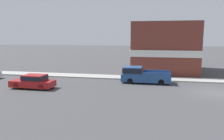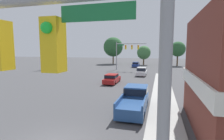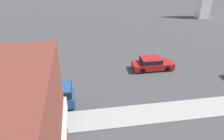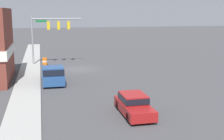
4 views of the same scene
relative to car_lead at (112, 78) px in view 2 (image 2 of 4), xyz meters
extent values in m
cylinder|color=gray|center=(3.85, -22.16, 5.26)|extent=(6.40, 0.18, 0.18)
cube|color=gold|center=(4.95, -22.16, 4.40)|extent=(0.36, 0.36, 1.05)
sphere|color=green|center=(4.95, -22.36, 4.71)|extent=(0.22, 0.22, 0.22)
cube|color=gold|center=(3.65, -22.16, 4.40)|extent=(0.36, 0.36, 1.05)
cube|color=#196B38|center=(5.85, -22.16, 4.97)|extent=(1.40, 0.04, 0.30)
cylinder|color=gray|center=(-3.71, 17.82, 2.79)|extent=(0.22, 0.22, 7.07)
cylinder|color=gray|center=(0.00, 17.82, 5.82)|extent=(7.41, 0.18, 0.18)
cube|color=gold|center=(-1.35, 17.82, 4.96)|extent=(0.36, 0.36, 1.05)
sphere|color=red|center=(-1.35, 17.62, 5.27)|extent=(0.22, 0.22, 0.22)
cube|color=gold|center=(0.20, 17.82, 4.96)|extent=(0.36, 0.36, 1.05)
sphere|color=red|center=(0.20, 17.62, 5.27)|extent=(0.22, 0.22, 0.22)
cube|color=gold|center=(1.75, 17.82, 4.96)|extent=(0.36, 0.36, 1.05)
sphere|color=red|center=(1.75, 17.62, 5.27)|extent=(0.22, 0.22, 0.22)
cube|color=#196B38|center=(-2.51, 17.82, 5.53)|extent=(1.40, 0.04, 0.30)
cylinder|color=black|center=(-0.77, 1.48, -0.41)|extent=(0.22, 0.66, 0.66)
cylinder|color=black|center=(0.77, 1.48, -0.41)|extent=(0.22, 0.66, 0.66)
cylinder|color=black|center=(-0.77, -1.27, -0.41)|extent=(0.22, 0.66, 0.66)
cylinder|color=black|center=(0.77, -1.27, -0.41)|extent=(0.22, 0.66, 0.66)
cube|color=maroon|center=(0.00, 0.10, -0.23)|extent=(1.75, 4.44, 0.65)
cube|color=maroon|center=(0.00, -0.16, 0.38)|extent=(1.61, 2.13, 0.59)
cube|color=black|center=(0.00, -0.16, 0.38)|extent=(1.63, 2.22, 0.41)
cylinder|color=black|center=(2.74, 10.97, -0.41)|extent=(0.22, 0.66, 0.66)
cylinder|color=black|center=(4.33, 10.97, -0.41)|extent=(0.22, 0.66, 0.66)
cylinder|color=black|center=(2.74, 8.05, -0.41)|extent=(0.22, 0.66, 0.66)
cylinder|color=black|center=(4.33, 8.05, -0.41)|extent=(0.22, 0.66, 0.66)
cube|color=silver|center=(3.54, 9.51, -0.19)|extent=(1.81, 4.72, 0.74)
cube|color=silver|center=(3.54, 9.23, 0.55)|extent=(1.67, 2.26, 0.72)
cube|color=black|center=(3.54, 9.23, 0.55)|extent=(1.69, 2.36, 0.51)
cylinder|color=black|center=(-0.66, 27.46, -0.41)|extent=(0.22, 0.66, 0.66)
cylinder|color=black|center=(0.92, 27.46, -0.41)|extent=(0.22, 0.66, 0.66)
cylinder|color=black|center=(-0.66, 24.75, -0.41)|extent=(0.22, 0.66, 0.66)
cylinder|color=black|center=(0.92, 24.75, -0.41)|extent=(0.22, 0.66, 0.66)
cube|color=navy|center=(0.13, 26.10, -0.19)|extent=(1.80, 4.38, 0.75)
cube|color=navy|center=(0.13, 25.84, 0.49)|extent=(1.65, 2.10, 0.60)
cube|color=black|center=(0.13, 25.84, 0.49)|extent=(1.67, 2.19, 0.42)
cylinder|color=black|center=(4.08, -9.50, -0.41)|extent=(0.22, 0.66, 0.66)
cylinder|color=black|center=(5.89, -9.50, -0.41)|extent=(0.22, 0.66, 0.66)
cylinder|color=black|center=(4.08, -12.94, -0.41)|extent=(0.22, 0.66, 0.66)
cylinder|color=black|center=(5.89, -12.94, -0.41)|extent=(0.22, 0.66, 0.66)
cube|color=navy|center=(4.98, -11.22, -0.13)|extent=(2.03, 5.54, 0.85)
cube|color=navy|center=(4.98, -9.70, 0.69)|extent=(1.93, 2.10, 0.81)
cube|color=black|center=(4.98, -9.70, 0.69)|extent=(1.95, 2.19, 0.57)
cube|color=navy|center=(4.03, -12.42, 0.47)|extent=(0.12, 3.13, 0.35)
cube|color=navy|center=(5.94, -12.42, 0.47)|extent=(0.12, 3.13, 0.35)
cube|color=white|center=(-19.70, 16.88, 1.82)|extent=(2.07, 2.07, 5.11)
cone|color=white|center=(-19.70, 16.88, 7.50)|extent=(2.28, 2.28, 6.25)
cylinder|color=#4C3823|center=(-9.52, 36.22, 0.74)|extent=(0.44, 0.44, 2.97)
sphere|color=#28562D|center=(-9.52, 36.22, 5.37)|extent=(6.98, 6.98, 6.98)
cylinder|color=#4C3823|center=(1.64, 34.28, 0.31)|extent=(0.44, 0.44, 2.11)
sphere|color=#3D703D|center=(1.64, 34.28, 3.42)|extent=(4.55, 4.55, 4.55)
cylinder|color=#4C3823|center=(12.28, 34.04, 0.85)|extent=(0.44, 0.44, 3.18)
sphere|color=#28562D|center=(12.28, 34.04, 4.57)|extent=(4.75, 4.75, 4.75)
camera|label=1|loc=(-19.97, -12.26, 4.61)|focal=35.00mm
camera|label=2|loc=(6.96, -25.17, 4.31)|focal=28.00mm
camera|label=3|loc=(20.44, -7.74, 10.63)|focal=35.00mm
camera|label=4|loc=(6.02, 19.59, 6.22)|focal=50.00mm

